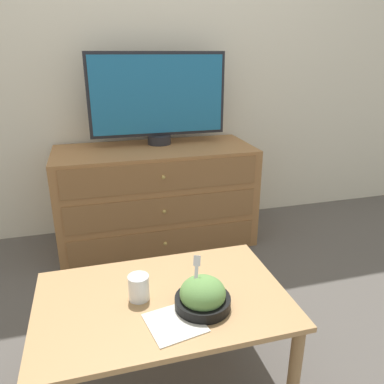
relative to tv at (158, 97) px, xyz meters
The scene contains 8 objects.
ground_plane 0.97m from the tv, 80.61° to the left, with size 12.00×12.00×0.00m, color #56514C.
wall_back 0.41m from the tv, 81.70° to the left, with size 12.00×0.05×2.60m.
dresser 0.64m from the tv, 115.59° to the right, with size 1.26×0.55×0.65m.
tv is the anchor object (origin of this frame).
coffee_table 1.46m from the tv, 100.64° to the right, with size 0.89×0.57×0.40m.
takeout_bowl 1.49m from the tv, 95.04° to the right, with size 0.19×0.19×0.18m.
drink_cup 1.42m from the tv, 104.20° to the right, with size 0.07×0.07×0.09m.
napkin 1.57m from the tv, 99.16° to the right, with size 0.20×0.20×0.00m.
Camera 1 is at (-0.47, -2.59, 1.22)m, focal length 35.00 mm.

